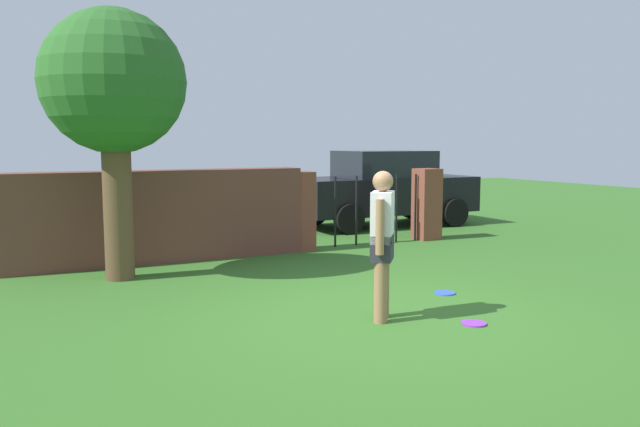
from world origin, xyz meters
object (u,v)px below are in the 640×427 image
object	(u,v)px
tree	(114,87)
frisbee_blue	(445,293)
car	(384,188)
frisbee_purple	(474,323)
person	(382,238)

from	to	relation	value
tree	frisbee_blue	size ratio (longest dim) A/B	13.81
car	frisbee_purple	size ratio (longest dim) A/B	15.63
frisbee_purple	tree	bearing A→B (deg)	126.83
person	frisbee_purple	world-z (taller)	person
car	frisbee_blue	distance (m)	6.59
frisbee_purple	frisbee_blue	world-z (taller)	same
tree	frisbee_purple	xyz separation A→B (m)	(2.98, -3.98, -2.66)
car	frisbee_blue	bearing A→B (deg)	-114.95
frisbee_purple	frisbee_blue	xyz separation A→B (m)	(0.57, 1.22, 0.00)
frisbee_blue	person	bearing A→B (deg)	-154.70
tree	frisbee_purple	size ratio (longest dim) A/B	13.81
car	frisbee_purple	distance (m)	7.93
person	frisbee_blue	world-z (taller)	person
tree	car	bearing A→B (deg)	26.22
car	frisbee_blue	world-z (taller)	car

